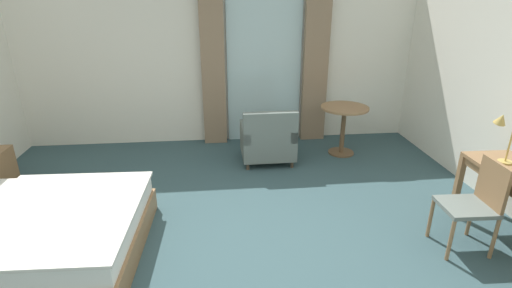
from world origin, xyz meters
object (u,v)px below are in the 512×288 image
object	(u,v)px
desk_lamp	(502,128)
round_cafe_table	(344,119)
bed	(13,233)
desk_chair	(475,201)
armchair_by_window	(268,141)

from	to	relation	value
desk_lamp	round_cafe_table	world-z (taller)	desk_lamp
bed	desk_chair	size ratio (longest dim) A/B	2.53
bed	armchair_by_window	distance (m)	3.25
bed	armchair_by_window	xyz separation A→B (m)	(2.64, 1.90, 0.08)
desk_lamp	armchair_by_window	distance (m)	2.86
desk_chair	armchair_by_window	bearing A→B (deg)	126.87
bed	desk_chair	distance (m)	4.31
armchair_by_window	round_cafe_table	xyz separation A→B (m)	(1.18, 0.21, 0.22)
desk_lamp	round_cafe_table	size ratio (longest dim) A/B	0.63
desk_chair	armchair_by_window	world-z (taller)	desk_chair
desk_chair	round_cafe_table	bearing A→B (deg)	101.26
desk_chair	round_cafe_table	size ratio (longest dim) A/B	1.21
desk_chair	round_cafe_table	xyz separation A→B (m)	(-0.48, 2.42, 0.05)
desk_chair	desk_lamp	size ratio (longest dim) A/B	1.91
bed	desk_chair	bearing A→B (deg)	-4.14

